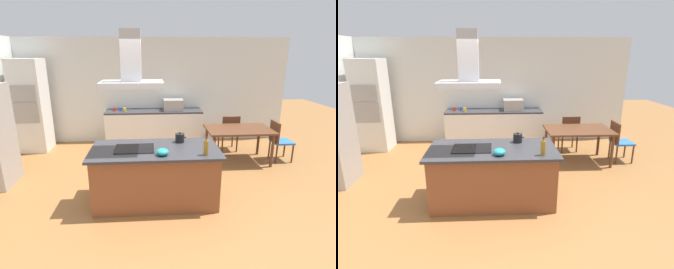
# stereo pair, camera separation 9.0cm
# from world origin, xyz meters

# --- Properties ---
(ground) EXTENTS (16.00, 16.00, 0.00)m
(ground) POSITION_xyz_m (0.00, 1.50, 0.00)
(ground) COLOR #936033
(wall_back) EXTENTS (7.20, 0.10, 2.70)m
(wall_back) POSITION_xyz_m (0.00, 3.25, 1.35)
(wall_back) COLOR silver
(wall_back) RESTS_ON ground
(kitchen_island) EXTENTS (1.99, 1.00, 0.90)m
(kitchen_island) POSITION_xyz_m (0.00, 0.00, 0.45)
(kitchen_island) COLOR brown
(kitchen_island) RESTS_ON ground
(cooktop) EXTENTS (0.60, 0.44, 0.01)m
(cooktop) POSITION_xyz_m (-0.32, 0.00, 0.91)
(cooktop) COLOR black
(cooktop) RESTS_ON kitchen_island
(tea_kettle) EXTENTS (0.20, 0.15, 0.17)m
(tea_kettle) POSITION_xyz_m (0.42, 0.29, 0.97)
(tea_kettle) COLOR black
(tea_kettle) RESTS_ON kitchen_island
(olive_oil_bottle) EXTENTS (0.07, 0.07, 0.27)m
(olive_oil_bottle) POSITION_xyz_m (0.73, -0.33, 1.02)
(olive_oil_bottle) COLOR olive
(olive_oil_bottle) RESTS_ON kitchen_island
(mixing_bowl) EXTENTS (0.18, 0.18, 0.10)m
(mixing_bowl) POSITION_xyz_m (0.10, -0.29, 0.95)
(mixing_bowl) COLOR teal
(mixing_bowl) RESTS_ON kitchen_island
(back_counter) EXTENTS (2.46, 0.62, 0.90)m
(back_counter) POSITION_xyz_m (0.04, 2.88, 0.45)
(back_counter) COLOR silver
(back_counter) RESTS_ON ground
(countertop_microwave) EXTENTS (0.50, 0.38, 0.28)m
(countertop_microwave) POSITION_xyz_m (0.54, 2.88, 1.04)
(countertop_microwave) COLOR #9E9993
(countertop_microwave) RESTS_ON back_counter
(coffee_mug_red) EXTENTS (0.08, 0.08, 0.09)m
(coffee_mug_red) POSITION_xyz_m (-0.96, 2.91, 0.95)
(coffee_mug_red) COLOR red
(coffee_mug_red) RESTS_ON back_counter
(coffee_mug_blue) EXTENTS (0.08, 0.08, 0.09)m
(coffee_mug_blue) POSITION_xyz_m (-0.80, 2.91, 0.95)
(coffee_mug_blue) COLOR #2D56B2
(coffee_mug_blue) RESTS_ON back_counter
(coffee_mug_yellow) EXTENTS (0.08, 0.08, 0.09)m
(coffee_mug_yellow) POSITION_xyz_m (-0.70, 2.80, 0.95)
(coffee_mug_yellow) COLOR gold
(coffee_mug_yellow) RESTS_ON back_counter
(wall_oven_stack) EXTENTS (0.70, 0.66, 2.20)m
(wall_oven_stack) POSITION_xyz_m (-2.90, 2.65, 1.10)
(wall_oven_stack) COLOR silver
(wall_oven_stack) RESTS_ON ground
(dining_table) EXTENTS (1.40, 0.90, 0.75)m
(dining_table) POSITION_xyz_m (1.85, 1.55, 0.67)
(dining_table) COLOR #59331E
(dining_table) RESTS_ON ground
(chair_at_right_end) EXTENTS (0.42, 0.42, 0.89)m
(chair_at_right_end) POSITION_xyz_m (2.77, 1.55, 0.51)
(chair_at_right_end) COLOR #2D6BB7
(chair_at_right_end) RESTS_ON ground
(chair_facing_back_wall) EXTENTS (0.42, 0.42, 0.89)m
(chair_facing_back_wall) POSITION_xyz_m (1.85, 2.21, 0.51)
(chair_facing_back_wall) COLOR #2D6BB7
(chair_facing_back_wall) RESTS_ON ground
(range_hood) EXTENTS (0.90, 0.55, 0.78)m
(range_hood) POSITION_xyz_m (-0.32, 0.00, 2.10)
(range_hood) COLOR #ADADB2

